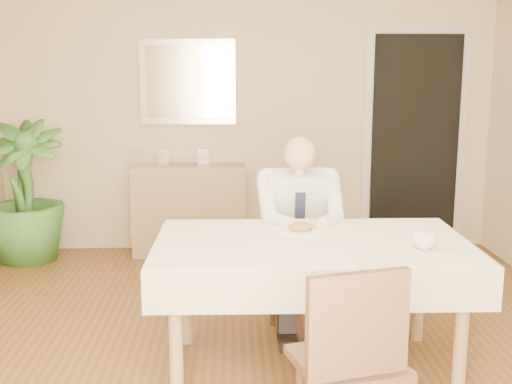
{
  "coord_description": "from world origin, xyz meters",
  "views": [
    {
      "loc": [
        -0.14,
        -3.4,
        1.68
      ],
      "look_at": [
        0.0,
        0.35,
        0.95
      ],
      "focal_mm": 45.0,
      "sensor_mm": 36.0,
      "label": 1
    }
  ],
  "objects_px": {
    "dining_table": "(312,255)",
    "chair_far": "(296,244)",
    "coffee_mug": "(424,239)",
    "chair_near": "(351,356)",
    "potted_palm": "(24,192)",
    "sideboard": "(189,209)",
    "seated_man": "(300,225)"
  },
  "relations": [
    {
      "from": "dining_table",
      "to": "chair_far",
      "type": "bearing_deg",
      "value": 90.74
    },
    {
      "from": "chair_far",
      "to": "coffee_mug",
      "type": "xyz_separation_m",
      "value": [
        0.56,
        -1.06,
        0.32
      ]
    },
    {
      "from": "dining_table",
      "to": "coffee_mug",
      "type": "bearing_deg",
      "value": -17.75
    },
    {
      "from": "chair_near",
      "to": "coffee_mug",
      "type": "relative_size",
      "value": 7.28
    },
    {
      "from": "chair_near",
      "to": "coffee_mug",
      "type": "distance_m",
      "value": 0.94
    },
    {
      "from": "chair_near",
      "to": "potted_palm",
      "type": "distance_m",
      "value": 3.85
    },
    {
      "from": "coffee_mug",
      "to": "sideboard",
      "type": "xyz_separation_m",
      "value": [
        -1.39,
        2.53,
        -0.39
      ]
    },
    {
      "from": "seated_man",
      "to": "potted_palm",
      "type": "height_order",
      "value": "seated_man"
    },
    {
      "from": "sideboard",
      "to": "dining_table",
      "type": "bearing_deg",
      "value": -72.93
    },
    {
      "from": "seated_man",
      "to": "coffee_mug",
      "type": "distance_m",
      "value": 0.97
    },
    {
      "from": "chair_far",
      "to": "chair_near",
      "type": "height_order",
      "value": "chair_near"
    },
    {
      "from": "chair_far",
      "to": "seated_man",
      "type": "height_order",
      "value": "seated_man"
    },
    {
      "from": "seated_man",
      "to": "coffee_mug",
      "type": "xyz_separation_m",
      "value": [
        0.56,
        -0.78,
        0.11
      ]
    },
    {
      "from": "chair_far",
      "to": "chair_near",
      "type": "xyz_separation_m",
      "value": [
        0.05,
        -1.8,
        0.03
      ]
    },
    {
      "from": "coffee_mug",
      "to": "sideboard",
      "type": "height_order",
      "value": "coffee_mug"
    },
    {
      "from": "chair_near",
      "to": "sideboard",
      "type": "height_order",
      "value": "chair_near"
    },
    {
      "from": "chair_far",
      "to": "potted_palm",
      "type": "distance_m",
      "value": 2.59
    },
    {
      "from": "dining_table",
      "to": "potted_palm",
      "type": "xyz_separation_m",
      "value": [
        -2.24,
        2.17,
        -0.05
      ]
    },
    {
      "from": "chair_far",
      "to": "chair_near",
      "type": "distance_m",
      "value": 1.8
    },
    {
      "from": "seated_man",
      "to": "sideboard",
      "type": "distance_m",
      "value": 1.96
    },
    {
      "from": "coffee_mug",
      "to": "sideboard",
      "type": "bearing_deg",
      "value": 118.75
    },
    {
      "from": "dining_table",
      "to": "seated_man",
      "type": "relative_size",
      "value": 1.39
    },
    {
      "from": "chair_near",
      "to": "potted_palm",
      "type": "bearing_deg",
      "value": 111.73
    },
    {
      "from": "dining_table",
      "to": "potted_palm",
      "type": "bearing_deg",
      "value": 136.74
    },
    {
      "from": "chair_near",
      "to": "seated_man",
      "type": "relative_size",
      "value": 0.73
    },
    {
      "from": "chair_near",
      "to": "seated_man",
      "type": "bearing_deg",
      "value": 77.13
    },
    {
      "from": "dining_table",
      "to": "sideboard",
      "type": "relative_size",
      "value": 1.69
    },
    {
      "from": "dining_table",
      "to": "sideboard",
      "type": "height_order",
      "value": "sideboard"
    },
    {
      "from": "sideboard",
      "to": "potted_palm",
      "type": "xyz_separation_m",
      "value": [
        -1.41,
        -0.18,
        0.21
      ]
    },
    {
      "from": "potted_palm",
      "to": "dining_table",
      "type": "bearing_deg",
      "value": -44.0
    },
    {
      "from": "chair_far",
      "to": "coffee_mug",
      "type": "height_order",
      "value": "chair_far"
    },
    {
      "from": "chair_far",
      "to": "coffee_mug",
      "type": "distance_m",
      "value": 1.24
    }
  ]
}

